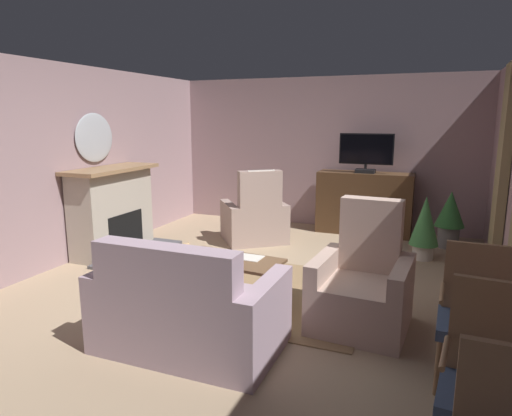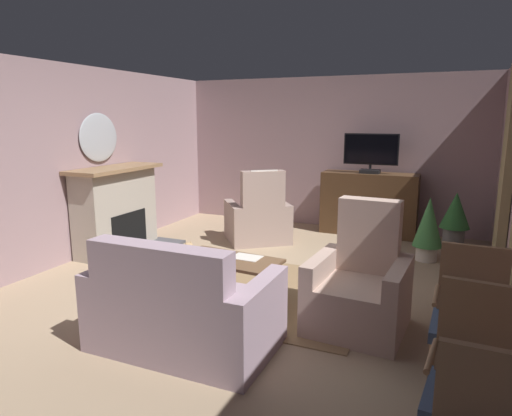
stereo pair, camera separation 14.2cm
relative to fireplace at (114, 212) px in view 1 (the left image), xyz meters
name	(u,v)px [view 1 (the left image)]	position (x,y,z in m)	size (l,w,h in m)	color
ground_plane	(248,294)	(2.33, -0.68, -0.60)	(5.82, 7.37, 0.04)	tan
wall_back	(324,153)	(2.33, 2.75, 0.70)	(5.82, 0.10, 2.57)	gray
wall_left	(53,166)	(-0.33, -0.68, 0.70)	(0.10, 7.37, 2.57)	gray
curtain_panel_far	(504,159)	(4.88, 0.92, 0.83)	(0.10, 0.44, 2.16)	#8E7F56
rug_central	(259,291)	(2.43, -0.61, -0.57)	(2.40, 1.99, 0.01)	#8E704C
fireplace	(114,212)	(0.00, 0.00, 0.00)	(0.91, 1.48, 1.21)	#4C4C51
wall_mirror_oval	(94,138)	(-0.25, 0.00, 1.03)	(0.06, 0.73, 0.67)	#B2B7BF
tv_cabinet	(364,204)	(3.11, 2.40, -0.10)	(1.52, 0.50, 1.01)	#352315
television	(366,152)	(3.11, 2.35, 0.77)	(0.85, 0.20, 0.63)	black
coffee_table	(231,263)	(2.25, -0.94, -0.18)	(1.10, 0.61, 0.45)	brown
tv_remote	(207,258)	(2.03, -1.05, -0.12)	(0.17, 0.05, 0.02)	black
folded_newspaper	(248,257)	(2.40, -0.84, -0.12)	(0.30, 0.22, 0.01)	silver
sofa_floral	(187,312)	(2.35, -2.01, -0.25)	(1.48, 0.89, 0.97)	#AD93A3
armchair_facing_sofa	(255,220)	(1.64, 1.26, -0.24)	(1.22, 1.21, 1.15)	#A3897F
armchair_by_fireplace	(362,289)	(3.61, -1.02, -0.23)	(0.88, 0.89, 1.15)	#BC9E8E
side_chair_nearest_door	(489,379)	(4.49, -2.54, -0.04)	(0.52, 0.50, 1.04)	#42567A
side_chair_beside_plant	(475,314)	(4.49, -1.65, -0.05)	(0.51, 0.49, 1.00)	#42567A
potted_plant_on_hearth_side	(425,225)	(4.08, 1.29, -0.10)	(0.38, 0.38, 0.86)	beige
potted_plant_leafy_by_curtain	(450,216)	(4.40, 2.02, -0.10)	(0.42, 0.42, 0.84)	slate
cat	(194,253)	(1.21, 0.11, -0.49)	(0.64, 0.45, 0.20)	tan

